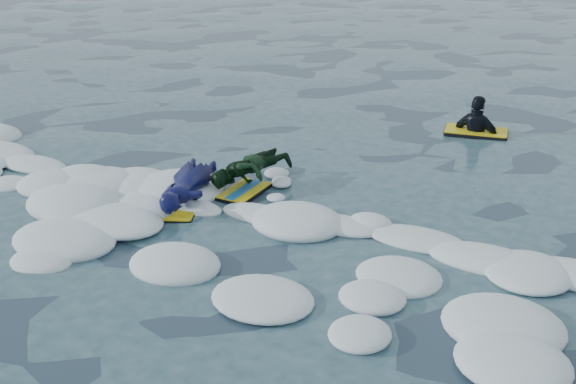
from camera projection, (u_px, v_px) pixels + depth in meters
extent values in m
plane|color=#152534|center=(163.00, 262.00, 7.69)|extent=(120.00, 120.00, 0.00)
cube|color=black|center=(177.00, 206.00, 8.95)|extent=(0.91, 1.15, 0.05)
cube|color=yellow|center=(177.00, 203.00, 8.94)|extent=(0.88, 1.12, 0.02)
imported|color=#0D0E5E|center=(187.00, 185.00, 9.09)|extent=(0.95, 1.61, 0.36)
cube|color=black|center=(244.00, 192.00, 9.38)|extent=(0.45, 0.79, 0.04)
cube|color=yellow|center=(244.00, 190.00, 9.37)|extent=(0.43, 0.77, 0.01)
cube|color=#1768B1|center=(244.00, 189.00, 9.37)|extent=(0.16, 0.74, 0.00)
imported|color=black|center=(251.00, 171.00, 9.46)|extent=(0.98, 1.29, 0.44)
cube|color=black|center=(476.00, 132.00, 11.62)|extent=(1.06, 0.69, 0.05)
cube|color=yellow|center=(476.00, 130.00, 11.61)|extent=(1.04, 0.66, 0.02)
imported|color=black|center=(475.00, 141.00, 11.68)|extent=(0.91, 0.47, 1.48)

